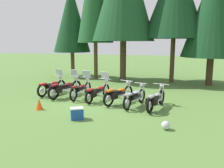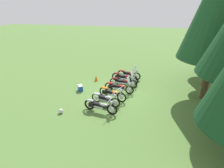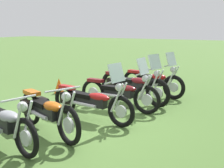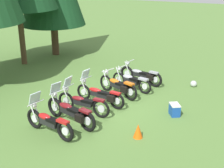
{
  "view_description": "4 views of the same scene",
  "coord_description": "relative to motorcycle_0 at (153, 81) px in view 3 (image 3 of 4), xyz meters",
  "views": [
    {
      "loc": [
        4.08,
        -10.54,
        2.89
      ],
      "look_at": [
        0.55,
        0.52,
        0.77
      ],
      "focal_mm": 37.25,
      "sensor_mm": 36.0,
      "label": 1
    },
    {
      "loc": [
        12.63,
        2.15,
        6.42
      ],
      "look_at": [
        0.36,
        -0.39,
        0.84
      ],
      "focal_mm": 29.89,
      "sensor_mm": 36.0,
      "label": 2
    },
    {
      "loc": [
        5.43,
        3.52,
        2.12
      ],
      "look_at": [
        -0.25,
        0.5,
        0.84
      ],
      "focal_mm": 47.18,
      "sensor_mm": 36.0,
      "label": 3
    },
    {
      "loc": [
        -10.31,
        -5.28,
        5.26
      ],
      "look_at": [
        0.05,
        -0.44,
        0.93
      ],
      "focal_mm": 49.79,
      "sensor_mm": 36.0,
      "label": 4
    }
  ],
  "objects": [
    {
      "name": "motorcycle_3",
      "position": [
        2.87,
        -0.46,
        -0.01
      ],
      "size": [
        0.81,
        2.34,
        1.35
      ],
      "rotation": [
        0.0,
        0.0,
        1.41
      ],
      "color": "black",
      "rests_on": "ground_plane"
    },
    {
      "name": "motorcycle_5",
      "position": [
        4.88,
        -0.98,
        -0.01
      ],
      "size": [
        0.77,
        2.09,
        0.99
      ],
      "rotation": [
        0.0,
        0.0,
        1.32
      ],
      "color": "black",
      "rests_on": "ground_plane"
    },
    {
      "name": "motorcycle_4",
      "position": [
        4.02,
        -0.74,
        0.0
      ],
      "size": [
        1.05,
        2.12,
        1.02
      ],
      "rotation": [
        0.0,
        0.0,
        1.2
      ],
      "color": "black",
      "rests_on": "ground_plane"
    },
    {
      "name": "ground_plane",
      "position": [
        2.92,
        -0.5,
        -0.46
      ],
      "size": [
        80.0,
        80.0,
        0.0
      ],
      "primitive_type": "plane",
      "color": "#547A38"
    },
    {
      "name": "motorcycle_1",
      "position": [
        0.94,
        -0.27,
        0.02
      ],
      "size": [
        0.95,
        2.4,
        1.39
      ],
      "rotation": [
        0.0,
        0.0,
        1.3
      ],
      "color": "black",
      "rests_on": "ground_plane"
    },
    {
      "name": "traffic_cone",
      "position": [
        1.05,
        -2.77,
        -0.22
      ],
      "size": [
        0.32,
        0.32,
        0.48
      ],
      "primitive_type": "cone",
      "color": "#EA590F",
      "rests_on": "ground_plane"
    },
    {
      "name": "motorcycle_2",
      "position": [
        1.85,
        -0.21,
        -0.0
      ],
      "size": [
        0.68,
        2.28,
        1.37
      ],
      "rotation": [
        0.0,
        0.0,
        1.53
      ],
      "color": "black",
      "rests_on": "ground_plane"
    },
    {
      "name": "motorcycle_0",
      "position": [
        0.0,
        0.0,
        0.0
      ],
      "size": [
        0.74,
        2.17,
        1.37
      ],
      "rotation": [
        0.0,
        0.0,
        1.37
      ],
      "color": "black",
      "rests_on": "ground_plane"
    }
  ]
}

